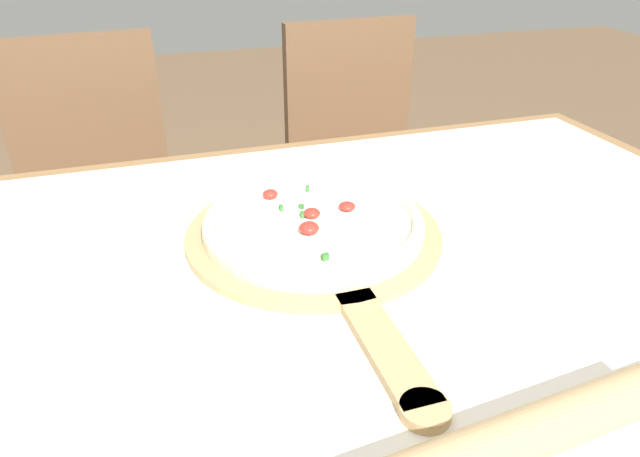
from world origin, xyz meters
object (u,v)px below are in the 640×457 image
Objects in this scene: pizza at (314,222)px; chair_right at (359,161)px; rolling_pin at (498,446)px; pizza_peel at (318,240)px; chair_left at (101,193)px.

pizza is 0.35× the size of chair_right.
chair_right is at bearing 73.91° from rolling_pin.
pizza is at bearing 90.12° from pizza_peel.
rolling_pin is at bearing -85.71° from pizza.
pizza is 0.70× the size of rolling_pin.
rolling_pin is (0.03, -0.42, -0.00)m from pizza.
chair_left reaches higher than rolling_pin.
rolling_pin is at bearing -108.27° from chair_right.
chair_left is (-0.34, 0.74, -0.24)m from pizza.
pizza_peel is 1.77× the size of pizza.
chair_left is at bearing 107.88° from rolling_pin.
rolling_pin reaches higher than pizza_peel.
chair_left is (-0.34, 0.76, -0.22)m from pizza_peel.
chair_left is 0.71m from chair_right.
pizza is 0.85m from chair_left.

